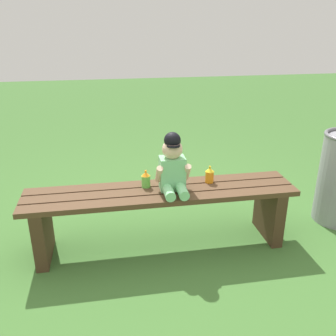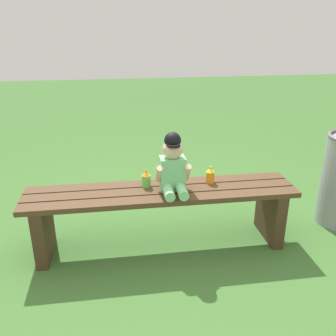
# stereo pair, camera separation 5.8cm
# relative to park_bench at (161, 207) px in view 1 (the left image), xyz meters

# --- Properties ---
(ground_plane) EXTENTS (16.00, 16.00, 0.00)m
(ground_plane) POSITION_rel_park_bench_xyz_m (0.00, 0.00, -0.31)
(ground_plane) COLOR #3D6B2D
(park_bench) EXTENTS (1.86, 0.37, 0.44)m
(park_bench) POSITION_rel_park_bench_xyz_m (0.00, 0.00, 0.00)
(park_bench) COLOR #513823
(park_bench) RESTS_ON ground_plane
(child_figure) EXTENTS (0.23, 0.27, 0.40)m
(child_figure) POSITION_rel_park_bench_xyz_m (0.08, -0.01, 0.31)
(child_figure) COLOR #7FCC8C
(child_figure) RESTS_ON park_bench
(sippy_cup_left) EXTENTS (0.06, 0.06, 0.12)m
(sippy_cup_left) POSITION_rel_park_bench_xyz_m (-0.10, 0.07, 0.19)
(sippy_cup_left) COLOR #66CC4C
(sippy_cup_left) RESTS_ON park_bench
(sippy_cup_right) EXTENTS (0.06, 0.06, 0.12)m
(sippy_cup_right) POSITION_rel_park_bench_xyz_m (0.36, 0.07, 0.19)
(sippy_cup_right) COLOR orange
(sippy_cup_right) RESTS_ON park_bench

